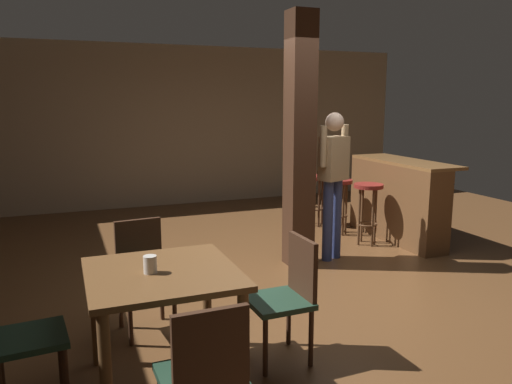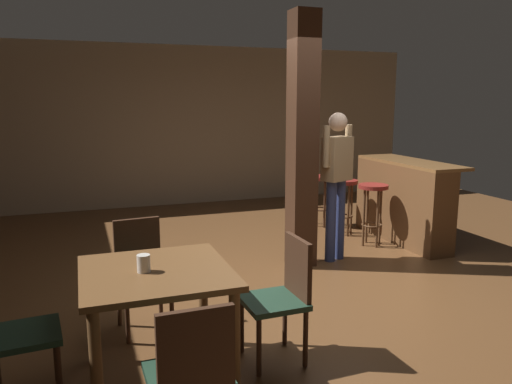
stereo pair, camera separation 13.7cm
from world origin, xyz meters
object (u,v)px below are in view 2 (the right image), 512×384
Objects in this scene: chair_south at (191,374)px; chair_east at (283,293)px; standing_person at (337,176)px; bar_counter at (402,201)px; dining_table at (157,289)px; bar_stool_mid at (345,194)px; napkin_cup at (144,263)px; bar_stool_far at (321,188)px; chair_north at (141,268)px; bar_stool_near at (373,199)px; chair_west at (9,328)px.

chair_south is 1.00× the size of chair_east.
standing_person reaches higher than bar_counter.
dining_table is 1.23× the size of bar_stool_mid.
napkin_cup is 0.07× the size of bar_counter.
bar_stool_mid is 0.56m from bar_stool_far.
chair_east is 1.24m from chair_north.
dining_table is 4.16m from bar_stool_mid.
bar_counter is at bearing -43.58° from bar_stool_mid.
bar_stool_mid is (2.13, 2.88, 0.07)m from chair_east.
chair_north is at bearing -157.65° from bar_counter.
bar_counter is 2.10× the size of bar_stool_near.
bar_stool_near is at bearing -173.94° from bar_counter.
bar_stool_far is (3.82, 3.40, 0.07)m from chair_west.
dining_table is at bearing -143.71° from bar_stool_near.
chair_east is 0.53× the size of bar_counter.
chair_north is at bearing -146.36° from bar_stool_mid.
dining_table is at bearing -141.08° from standing_person.
chair_east is 1.00× the size of chair_north.
chair_west is 3.78m from standing_person.
bar_stool_near reaches higher than bar_stool_far.
dining_table is 8.39× the size of napkin_cup.
dining_table is at bearing -136.56° from bar_stool_mid.
napkin_cup is (-0.08, -0.87, 0.33)m from chair_north.
chair_south is 1.70m from chair_north.
napkin_cup reaches higher than bar_stool_far.
chair_west is 0.53× the size of bar_counter.
bar_stool_far is at bearing 97.90° from bar_stool_near.
bar_stool_mid is (3.02, 2.86, -0.07)m from dining_table.
chair_east is 2.46m from standing_person.
bar_counter reaches higher than chair_north.
standing_person is at bearing -124.79° from bar_stool_mid.
standing_person is at bearing -161.00° from bar_counter.
standing_person reaches higher than bar_stool_near.
standing_person reaches higher than napkin_cup.
chair_north is 3.89m from bar_stool_far.
bar_stool_mid reaches higher than bar_stool_far.
napkin_cup is at bearing 97.99° from chair_south.
standing_person is (2.35, 1.90, 0.36)m from dining_table.
bar_stool_near is (3.05, 3.12, 0.10)m from chair_south.
napkin_cup reaches higher than bar_stool_near.
dining_table is 0.55× the size of standing_person.
chair_south is 0.91m from napkin_cup.
standing_person is at bearing 38.25° from napkin_cup.
chair_west is at bearing -150.40° from bar_stool_near.
bar_stool_mid is at bearing 51.26° from chair_south.
chair_north reaches higher than bar_stool_far.
dining_table is 0.20m from napkin_cup.
bar_stool_near is at bearing -82.90° from bar_stool_mid.
chair_north is at bearing 84.97° from napkin_cup.
chair_east and chair_north have the same top height.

